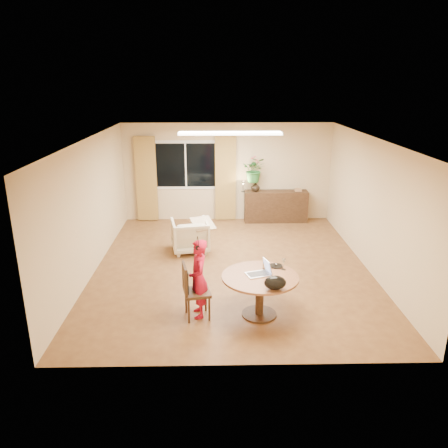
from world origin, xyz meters
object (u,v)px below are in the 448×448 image
dining_table (260,284)px  child (199,279)px  dining_chair (197,291)px  sideboard (276,206)px  armchair (190,235)px

dining_table → child: bearing=178.7°
dining_table → dining_chair: 1.00m
dining_chair → sideboard: (1.92, 4.98, -0.04)m
dining_chair → sideboard: bearing=57.8°
child → armchair: child is taller
dining_chair → armchair: (-0.27, 2.87, -0.10)m
child → sideboard: bearing=149.7°
child → armchair: bearing=176.7°
dining_table → sideboard: sideboard is taller
dining_chair → sideboard: size_ratio=0.55×
child → dining_chair: bearing=-32.8°
dining_chair → armchair: dining_chair is taller
dining_chair → child: (0.02, 0.05, 0.19)m
dining_table → sideboard: (0.92, 4.95, -0.13)m
dining_chair → armchair: size_ratio=1.15×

